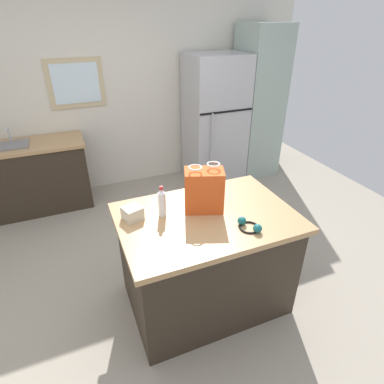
# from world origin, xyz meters

# --- Properties ---
(ground) EXTENTS (6.48, 6.48, 0.00)m
(ground) POSITION_xyz_m (0.00, 0.00, 0.00)
(ground) COLOR #9E9384
(back_wall) EXTENTS (5.40, 0.13, 2.76)m
(back_wall) POSITION_xyz_m (-0.01, 2.30, 1.38)
(back_wall) COLOR silver
(back_wall) RESTS_ON ground
(kitchen_island) EXTENTS (1.35, 0.94, 0.90)m
(kitchen_island) POSITION_xyz_m (0.16, -0.31, 0.46)
(kitchen_island) COLOR #33281E
(kitchen_island) RESTS_ON ground
(refrigerator) EXTENTS (0.79, 0.72, 1.80)m
(refrigerator) POSITION_xyz_m (1.29, 1.88, 0.90)
(refrigerator) COLOR #B7B7BC
(refrigerator) RESTS_ON ground
(tall_cabinet) EXTENTS (0.58, 0.64, 2.15)m
(tall_cabinet) POSITION_xyz_m (2.00, 1.88, 1.08)
(tall_cabinet) COLOR #9EB2A8
(tall_cabinet) RESTS_ON ground
(sink_counter) EXTENTS (1.27, 0.60, 1.07)m
(sink_counter) POSITION_xyz_m (-1.18, 1.94, 0.46)
(sink_counter) COLOR #33281E
(sink_counter) RESTS_ON ground
(shopping_bag) EXTENTS (0.34, 0.28, 0.38)m
(shopping_bag) POSITION_xyz_m (0.17, -0.22, 1.07)
(shopping_bag) COLOR #DB511E
(shopping_bag) RESTS_ON kitchen_island
(small_box) EXTENTS (0.16, 0.16, 0.10)m
(small_box) POSITION_xyz_m (-0.38, -0.14, 0.95)
(small_box) COLOR beige
(small_box) RESTS_ON kitchen_island
(bottle) EXTENTS (0.06, 0.06, 0.25)m
(bottle) POSITION_xyz_m (-0.15, -0.18, 1.02)
(bottle) COLOR white
(bottle) RESTS_ON kitchen_island
(ear_defenders) EXTENTS (0.20, 0.20, 0.06)m
(ear_defenders) POSITION_xyz_m (0.37, -0.58, 0.93)
(ear_defenders) COLOR black
(ear_defenders) RESTS_ON kitchen_island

